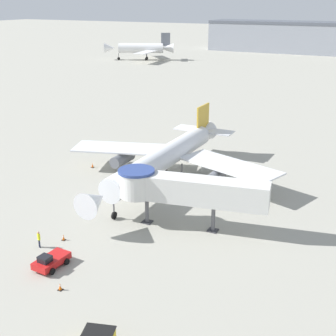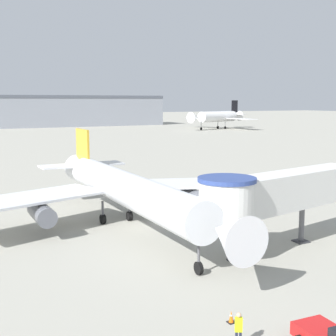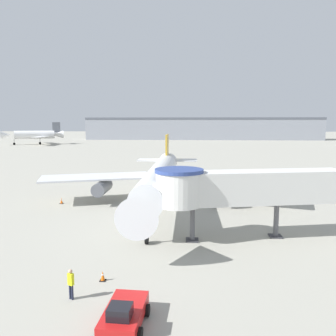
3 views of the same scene
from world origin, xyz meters
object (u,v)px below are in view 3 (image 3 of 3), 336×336
ground_crew_marshaller (71,282)px  background_jet_gray_tail (36,135)px  jet_bridge (237,187)px  pushback_tug_red (124,314)px  traffic_cone_port_wing (61,201)px  traffic_cone_near_nose (103,276)px  main_airplane (160,177)px

ground_crew_marshaller → background_jet_gray_tail: background_jet_gray_tail is taller
jet_bridge → pushback_tug_red: bearing=-130.2°
jet_bridge → background_jet_gray_tail: background_jet_gray_tail is taller
traffic_cone_port_wing → traffic_cone_near_nose: bearing=-62.0°
jet_bridge → ground_crew_marshaller: 15.68m
pushback_tug_red → ground_crew_marshaller: ground_crew_marshaller is taller
main_airplane → traffic_cone_port_wing: 13.01m
traffic_cone_near_nose → ground_crew_marshaller: (-1.22, -2.33, 0.74)m
main_airplane → ground_crew_marshaller: 22.51m
traffic_cone_near_nose → background_jet_gray_tail: bearing=116.9°
jet_bridge → pushback_tug_red: jet_bridge is taller
jet_bridge → traffic_cone_port_wing: jet_bridge is taller
pushback_tug_red → traffic_cone_port_wing: pushback_tug_red is taller
main_airplane → background_jet_gray_tail: (-71.53, 117.25, 1.19)m
jet_bridge → background_jet_gray_tail: bearing=110.4°
pushback_tug_red → traffic_cone_near_nose: bearing=119.3°
main_airplane → traffic_cone_port_wing: (-12.60, 0.16, -3.22)m
main_airplane → traffic_cone_near_nose: main_airplane is taller
main_airplane → pushback_tug_red: main_airplane is taller
jet_bridge → background_jet_gray_tail: size_ratio=0.56×
traffic_cone_near_nose → traffic_cone_port_wing: (-10.61, 19.96, 0.05)m
main_airplane → traffic_cone_near_nose: bearing=-95.8°
traffic_cone_port_wing → main_airplane: bearing=-0.7°
traffic_cone_near_nose → background_jet_gray_tail: background_jet_gray_tail is taller
background_jet_gray_tail → traffic_cone_port_wing: bearing=1.6°
main_airplane → jet_bridge: 13.75m
background_jet_gray_tail → jet_bridge: bearing=6.5°
main_airplane → background_jet_gray_tail: background_jet_gray_tail is taller
main_airplane → background_jet_gray_tail: 137.35m
main_airplane → ground_crew_marshaller: bearing=-98.3°
traffic_cone_near_nose → traffic_cone_port_wing: 22.61m
ground_crew_marshaller → background_jet_gray_tail: 155.27m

